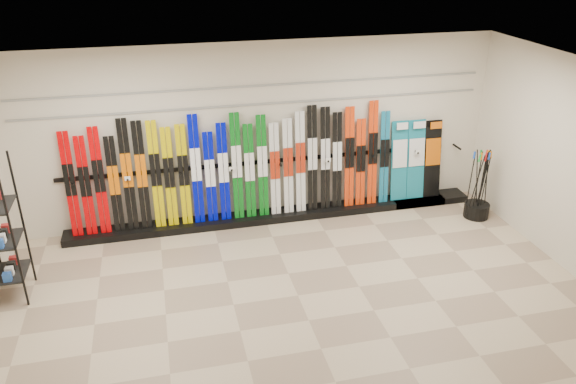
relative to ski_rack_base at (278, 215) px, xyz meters
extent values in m
plane|color=gray|center=(-0.22, -2.28, -0.06)|extent=(8.00, 8.00, 0.00)
plane|color=beige|center=(-0.22, 0.22, 1.44)|extent=(8.00, 0.00, 8.00)
plane|color=beige|center=(3.78, -2.28, 1.44)|extent=(0.00, 5.00, 5.00)
plane|color=silver|center=(-0.22, -2.28, 2.94)|extent=(8.00, 8.00, 0.00)
cube|color=black|center=(0.00, 0.00, 0.00)|extent=(8.00, 0.40, 0.12)
cube|color=#C60003|center=(-3.27, 0.04, 0.91)|extent=(0.17, 0.19, 1.69)
cube|color=#C60003|center=(-3.05, 0.03, 0.86)|extent=(0.17, 0.18, 1.61)
cube|color=#C60003|center=(-2.83, 0.04, 0.93)|extent=(0.17, 0.19, 1.73)
cube|color=black|center=(-2.62, 0.03, 0.84)|extent=(0.17, 0.18, 1.57)
cube|color=black|center=(-2.40, 0.04, 0.97)|extent=(0.17, 0.20, 1.83)
cube|color=black|center=(-2.19, 0.04, 0.95)|extent=(0.17, 0.20, 1.78)
cube|color=#C4AF00|center=(-1.97, 0.04, 0.94)|extent=(0.17, 0.20, 1.76)
cube|color=#C4AF00|center=(-1.76, 0.03, 0.88)|extent=(0.17, 0.18, 1.64)
cube|color=#C4AF00|center=(-1.54, 0.04, 0.90)|extent=(0.17, 0.19, 1.67)
cube|color=#0007B6|center=(-1.33, 0.04, 0.97)|extent=(0.17, 0.20, 1.82)
cube|color=#0007B6|center=(-1.11, 0.03, 0.82)|extent=(0.17, 0.17, 1.52)
cube|color=#0007B6|center=(-0.89, 0.03, 0.88)|extent=(0.17, 0.18, 1.65)
cube|color=#0A6115|center=(-0.67, 0.04, 0.96)|extent=(0.17, 0.20, 1.80)
cube|color=#0A6115|center=(-0.46, 0.03, 0.86)|extent=(0.17, 0.18, 1.60)
cube|color=#0A6115|center=(-0.24, 0.04, 0.92)|extent=(0.17, 0.19, 1.73)
cube|color=silver|center=(-0.03, 0.03, 0.85)|extent=(0.17, 0.18, 1.58)
cube|color=silver|center=(0.19, 0.03, 0.88)|extent=(0.17, 0.18, 1.64)
cube|color=silver|center=(0.41, 0.04, 0.93)|extent=(0.17, 0.19, 1.74)
cube|color=black|center=(0.62, 0.04, 0.97)|extent=(0.17, 0.20, 1.83)
cube|color=black|center=(0.85, 0.04, 0.95)|extent=(0.17, 0.20, 1.78)
cube|color=black|center=(1.06, 0.04, 0.90)|extent=(0.17, 0.19, 1.68)
cube|color=red|center=(1.28, 0.04, 0.94)|extent=(0.17, 0.20, 1.76)
cube|color=red|center=(1.49, 0.03, 0.83)|extent=(0.17, 0.17, 1.54)
cube|color=red|center=(1.70, 0.04, 0.98)|extent=(0.17, 0.20, 1.83)
cube|color=#126086|center=(1.92, 0.03, 0.88)|extent=(0.17, 0.18, 1.64)
cube|color=#14728C|center=(2.23, 0.07, 0.77)|extent=(0.30, 0.22, 1.43)
cube|color=#14728C|center=(2.54, 0.07, 0.77)|extent=(0.33, 0.22, 1.42)
cube|color=black|center=(2.87, 0.07, 0.75)|extent=(0.32, 0.22, 1.39)
cube|color=black|center=(-3.97, -1.34, 0.93)|extent=(0.40, 0.60, 1.97)
cylinder|color=black|center=(3.38, -0.74, 0.07)|extent=(0.42, 0.42, 0.25)
cylinder|color=black|center=(3.34, -0.83, 0.55)|extent=(0.05, 0.03, 1.18)
cylinder|color=black|center=(3.49, -0.74, 0.55)|extent=(0.11, 0.03, 1.18)
cylinder|color=black|center=(3.22, -0.68, 0.55)|extent=(0.05, 0.02, 1.18)
cylinder|color=black|center=(3.23, -0.83, 0.55)|extent=(0.16, 0.08, 1.17)
cylinder|color=black|center=(3.46, -0.66, 0.55)|extent=(0.14, 0.04, 1.18)
cylinder|color=black|center=(3.30, -0.76, 0.55)|extent=(0.13, 0.16, 1.17)
cylinder|color=black|center=(3.43, -0.78, 0.55)|extent=(0.15, 0.11, 1.17)
cylinder|color=black|center=(3.37, -0.64, 0.55)|extent=(0.12, 0.11, 1.17)
cylinder|color=black|center=(3.38, -0.77, 0.55)|extent=(0.03, 0.07, 1.18)
cylinder|color=black|center=(3.46, -0.68, 0.55)|extent=(0.13, 0.06, 1.18)
cube|color=gray|center=(-0.22, 0.20, 1.94)|extent=(7.60, 0.02, 0.03)
cube|color=gray|center=(-0.22, 0.20, 2.24)|extent=(7.60, 0.02, 0.03)
camera|label=1|loc=(-1.85, -8.42, 4.48)|focal=35.00mm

